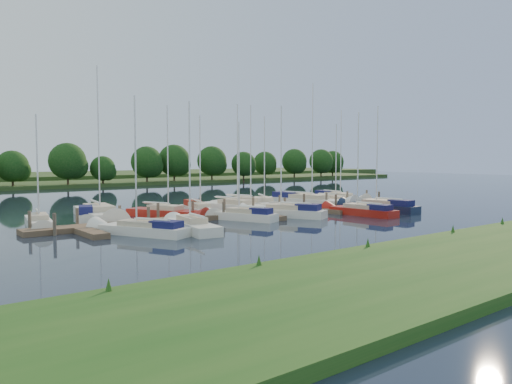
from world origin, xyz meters
TOP-DOWN VIEW (x-y plane):
  - ground at (0.00, 0.00)m, footprint 260.00×260.00m
  - near_bank at (0.00, -16.00)m, footprint 90.00×10.00m
  - dock at (0.00, 7.31)m, footprint 40.00×6.00m
  - mooring_pilings at (0.00, 8.43)m, footprint 38.24×2.84m
  - far_shore at (0.00, 75.00)m, footprint 180.00×30.00m
  - distant_hill at (0.00, 100.00)m, footprint 220.00×40.00m
  - treeline at (1.04, 62.44)m, footprint 146.27×9.49m
  - sailboat_n_0 at (-17.72, 11.83)m, footprint 2.75×7.23m
  - motorboat at (-13.39, 13.59)m, footprint 2.71×5.03m
  - sailboat_n_2 at (-11.93, 14.24)m, footprint 4.00×11.28m
  - sailboat_n_3 at (-6.66, 11.57)m, footprint 4.80×8.12m
  - sailboat_n_4 at (-3.19, 11.47)m, footprint 3.21×7.70m
  - sailboat_n_5 at (1.43, 11.87)m, footprint 3.85×8.94m
  - sailboat_n_6 at (4.03, 13.09)m, footprint 4.70×8.90m
  - sailboat_n_7 at (5.87, 12.75)m, footprint 4.72×7.84m
  - sailboat_n_8 at (11.97, 12.04)m, footprint 4.56×11.59m
  - sailboat_n_9 at (15.11, 10.95)m, footprint 2.11×7.67m
  - sailboat_n_10 at (18.74, 13.65)m, footprint 3.13×9.46m
  - sailboat_s_0 at (-13.02, 3.32)m, footprint 4.84×7.81m
  - sailboat_s_1 at (-9.33, 2.56)m, footprint 2.90×7.89m
  - sailboat_s_2 at (-2.41, 5.43)m, footprint 3.76×6.85m
  - sailboat_s_3 at (2.20, 5.03)m, footprint 5.01×8.06m
  - sailboat_s_4 at (8.78, 1.61)m, footprint 2.26×8.02m
  - sailboat_s_5 at (12.99, 2.62)m, footprint 2.86×8.81m

SIDE VIEW (x-z plane):
  - ground at x=0.00m, z-range 0.00..0.00m
  - dock at x=0.00m, z-range 0.00..0.40m
  - near_bank at x=0.00m, z-range 0.00..0.50m
  - sailboat_n_9 at x=15.11m, z-range -4.59..5.13m
  - sailboat_n_0 at x=-17.72m, z-range -4.35..4.90m
  - sailboat_n_3 at x=-6.66m, z-range -5.04..5.59m
  - sailboat_n_2 at x=-11.93m, z-range -6.76..7.32m
  - sailboat_s_1 at x=-9.33m, z-range -4.76..5.32m
  - sailboat_n_5 at x=1.43m, z-range -5.39..5.95m
  - sailboat_n_7 at x=5.87m, z-range -4.91..5.47m
  - sailboat_n_6 at x=4.03m, z-range -5.47..6.04m
  - far_shore at x=0.00m, z-range 0.00..0.60m
  - sailboat_s_0 at x=-13.02m, z-range -4.79..5.42m
  - sailboat_n_10 at x=18.74m, z-range -5.59..6.22m
  - sailboat_s_4 at x=8.78m, z-range -4.78..5.42m
  - sailboat_s_2 at x=-2.41m, z-range -4.17..4.81m
  - sailboat_s_3 at x=2.20m, z-range -5.01..5.67m
  - sailboat_s_5 at x=12.99m, z-range -5.26..5.93m
  - sailboat_n_8 at x=11.97m, z-range -6.88..7.55m
  - sailboat_n_4 at x=-3.19m, z-range -4.61..5.28m
  - motorboat at x=-13.39m, z-range -0.46..1.14m
  - mooring_pilings at x=0.00m, z-range -0.40..1.60m
  - distant_hill at x=0.00m, z-range 0.00..1.40m
  - treeline at x=1.04m, z-range 0.09..7.74m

